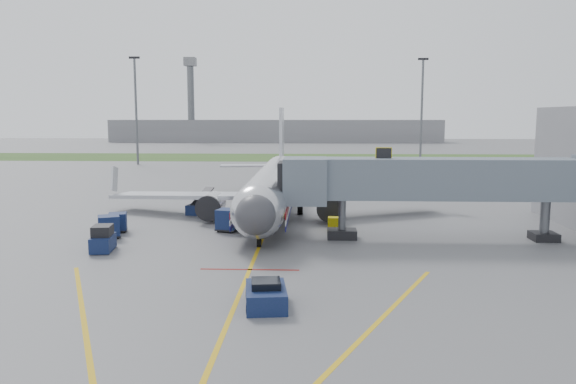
{
  "coord_description": "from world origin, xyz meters",
  "views": [
    {
      "loc": [
        3.76,
        -36.74,
        9.15
      ],
      "look_at": [
        1.81,
        7.44,
        3.2
      ],
      "focal_mm": 35.0,
      "sensor_mm": 36.0,
      "label": 1
    }
  ],
  "objects_px": {
    "belt_loader": "(200,207)",
    "ramp_worker": "(216,207)",
    "pushback_tug": "(266,295)",
    "baggage_tug": "(103,240)",
    "airliner": "(272,187)"
  },
  "relations": [
    {
      "from": "pushback_tug",
      "to": "belt_loader",
      "type": "height_order",
      "value": "belt_loader"
    },
    {
      "from": "baggage_tug",
      "to": "belt_loader",
      "type": "distance_m",
      "value": 16.17
    },
    {
      "from": "pushback_tug",
      "to": "belt_loader",
      "type": "xyz_separation_m",
      "value": [
        -8.54,
        26.57,
        -0.01
      ]
    },
    {
      "from": "pushback_tug",
      "to": "ramp_worker",
      "type": "xyz_separation_m",
      "value": [
        -6.74,
        25.02,
        0.27
      ]
    },
    {
      "from": "pushback_tug",
      "to": "ramp_worker",
      "type": "distance_m",
      "value": 25.92
    },
    {
      "from": "pushback_tug",
      "to": "baggage_tug",
      "type": "height_order",
      "value": "baggage_tug"
    },
    {
      "from": "airliner",
      "to": "pushback_tug",
      "type": "height_order",
      "value": "airliner"
    },
    {
      "from": "belt_loader",
      "to": "pushback_tug",
      "type": "bearing_deg",
      "value": -72.18
    },
    {
      "from": "pushback_tug",
      "to": "belt_loader",
      "type": "bearing_deg",
      "value": 107.82
    },
    {
      "from": "airliner",
      "to": "belt_loader",
      "type": "xyz_separation_m",
      "value": [
        -7.02,
        0.8,
        -2.1
      ]
    },
    {
      "from": "pushback_tug",
      "to": "baggage_tug",
      "type": "xyz_separation_m",
      "value": [
        -12.12,
        10.81,
        0.24
      ]
    },
    {
      "from": "airliner",
      "to": "belt_loader",
      "type": "bearing_deg",
      "value": 173.53
    },
    {
      "from": "belt_loader",
      "to": "ramp_worker",
      "type": "distance_m",
      "value": 2.39
    },
    {
      "from": "airliner",
      "to": "ramp_worker",
      "type": "xyz_separation_m",
      "value": [
        -5.22,
        -0.76,
        -1.82
      ]
    },
    {
      "from": "belt_loader",
      "to": "ramp_worker",
      "type": "height_order",
      "value": "belt_loader"
    }
  ]
}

